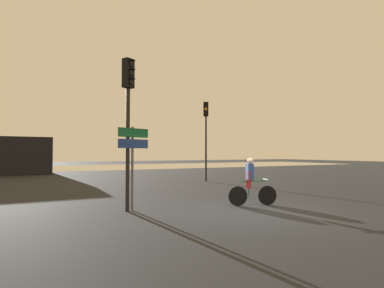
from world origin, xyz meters
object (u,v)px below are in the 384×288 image
(cyclist, at_px, (251,181))
(traffic_light_near_left, at_px, (128,105))
(traffic_light_far_right, at_px, (206,127))
(direction_sign_post, at_px, (133,153))

(cyclist, bearing_deg, traffic_light_near_left, -85.11)
(cyclist, bearing_deg, traffic_light_far_right, 177.96)
(traffic_light_near_left, relative_size, cyclist, 2.87)
(direction_sign_post, xyz_separation_m, cyclist, (3.81, -0.97, -0.97))
(traffic_light_far_right, distance_m, direction_sign_post, 10.15)
(traffic_light_far_right, distance_m, cyclist, 9.19)
(traffic_light_far_right, bearing_deg, direction_sign_post, 75.29)
(direction_sign_post, bearing_deg, cyclist, 147.01)
(traffic_light_near_left, height_order, direction_sign_post, traffic_light_near_left)
(traffic_light_far_right, height_order, direction_sign_post, traffic_light_far_right)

